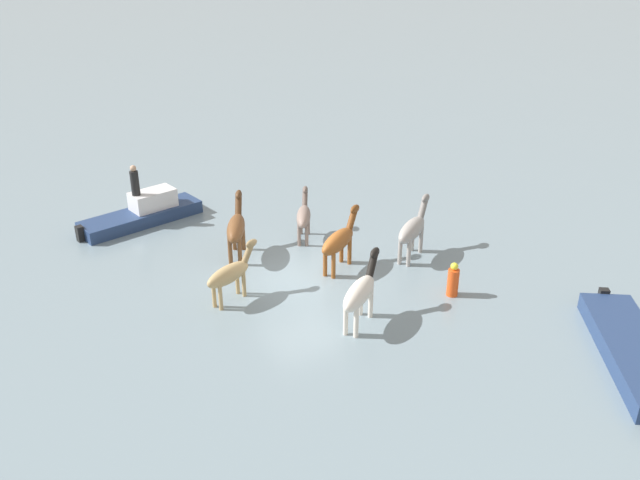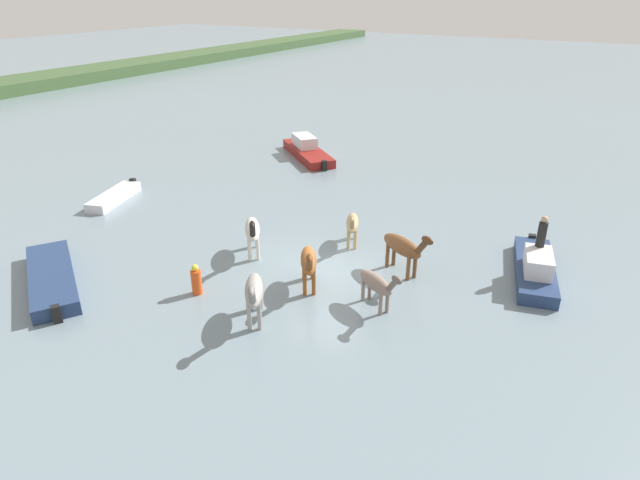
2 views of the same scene
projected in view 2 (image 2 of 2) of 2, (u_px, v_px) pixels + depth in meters
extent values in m
plane|color=gray|center=(329.00, 271.00, 20.47)|extent=(202.41, 202.41, 0.00)
ellipsoid|color=brown|center=(402.00, 246.00, 19.95)|extent=(1.43, 2.05, 0.67)
cylinder|color=brown|center=(415.00, 264.00, 19.81)|extent=(0.15, 0.15, 1.10)
cylinder|color=brown|center=(408.00, 267.00, 19.65)|extent=(0.15, 0.15, 1.10)
cylinder|color=brown|center=(394.00, 252.00, 20.72)|extent=(0.15, 0.15, 1.10)
cylinder|color=brown|center=(388.00, 254.00, 20.56)|extent=(0.15, 0.15, 1.10)
cylinder|color=#50311A|center=(423.00, 246.00, 18.96)|extent=(0.48, 0.65, 0.73)
ellipsoid|color=#50311A|center=(427.00, 240.00, 18.67)|extent=(0.45, 0.59, 0.29)
ellipsoid|color=#9E9993|center=(254.00, 290.00, 17.10)|extent=(1.94, 1.59, 0.66)
cylinder|color=#9E9993|center=(259.00, 315.00, 16.82)|extent=(0.14, 0.14, 1.08)
cylinder|color=#9E9993|center=(249.00, 315.00, 16.80)|extent=(0.14, 0.14, 1.08)
cylinder|color=#9E9993|center=(260.00, 295.00, 17.88)|extent=(0.14, 0.14, 1.08)
cylinder|color=#9E9993|center=(251.00, 295.00, 17.85)|extent=(0.14, 0.14, 1.08)
cylinder|color=slate|center=(252.00, 296.00, 15.99)|extent=(0.62, 0.53, 0.72)
ellipsoid|color=slate|center=(251.00, 291.00, 15.67)|extent=(0.57, 0.49, 0.29)
ellipsoid|color=brown|center=(309.00, 260.00, 19.00)|extent=(1.92, 1.53, 0.65)
cylinder|color=brown|center=(314.00, 281.00, 18.72)|extent=(0.14, 0.14, 1.06)
cylinder|color=brown|center=(305.00, 282.00, 18.71)|extent=(0.14, 0.14, 1.06)
cylinder|color=brown|center=(312.00, 266.00, 19.76)|extent=(0.14, 0.14, 1.06)
cylinder|color=brown|center=(304.00, 266.00, 19.74)|extent=(0.14, 0.14, 1.06)
cylinder|color=brown|center=(309.00, 263.00, 17.90)|extent=(0.61, 0.51, 0.71)
ellipsoid|color=brown|center=(310.00, 258.00, 17.60)|extent=(0.56, 0.47, 0.28)
ellipsoid|color=tan|center=(352.00, 223.00, 22.27)|extent=(1.76, 1.19, 0.58)
cylinder|color=tan|center=(355.00, 238.00, 22.00)|extent=(0.13, 0.13, 0.94)
cylinder|color=tan|center=(348.00, 238.00, 22.02)|extent=(0.13, 0.13, 0.94)
cylinder|color=tan|center=(356.00, 228.00, 22.92)|extent=(0.13, 0.13, 0.94)
cylinder|color=tan|center=(349.00, 228.00, 22.95)|extent=(0.13, 0.13, 0.94)
cylinder|color=olive|center=(352.00, 223.00, 21.29)|extent=(0.56, 0.40, 0.63)
ellipsoid|color=olive|center=(352.00, 219.00, 21.02)|extent=(0.51, 0.38, 0.25)
ellipsoid|color=gray|center=(376.00, 282.00, 17.85)|extent=(1.26, 1.71, 0.57)
cylinder|color=gray|center=(387.00, 300.00, 17.72)|extent=(0.12, 0.12, 0.93)
cylinder|color=gray|center=(381.00, 302.00, 17.60)|extent=(0.12, 0.12, 0.93)
cylinder|color=gray|center=(370.00, 287.00, 18.51)|extent=(0.12, 0.12, 0.93)
cylinder|color=gray|center=(363.00, 289.00, 18.39)|extent=(0.12, 0.12, 0.93)
cylinder|color=#63544C|center=(393.00, 284.00, 17.00)|extent=(0.42, 0.55, 0.62)
ellipsoid|color=#63544C|center=(397.00, 280.00, 16.75)|extent=(0.40, 0.50, 0.25)
ellipsoid|color=silver|center=(252.00, 229.00, 21.36)|extent=(1.89, 1.67, 0.66)
cylinder|color=silver|center=(258.00, 248.00, 21.09)|extent=(0.14, 0.14, 1.08)
cylinder|color=silver|center=(249.00, 248.00, 21.05)|extent=(0.14, 0.14, 1.08)
cylinder|color=silver|center=(256.00, 235.00, 22.14)|extent=(0.14, 0.14, 1.08)
cylinder|color=silver|center=(249.00, 236.00, 22.10)|extent=(0.14, 0.14, 1.08)
cylinder|color=black|center=(253.00, 230.00, 20.25)|extent=(0.61, 0.55, 0.72)
ellipsoid|color=black|center=(252.00, 225.00, 19.94)|extent=(0.56, 0.51, 0.29)
cube|color=navy|center=(534.00, 271.00, 20.10)|extent=(4.89, 2.40, 0.64)
cube|color=silver|center=(538.00, 262.00, 19.32)|extent=(1.87, 1.30, 0.70)
cube|color=black|center=(531.00, 242.00, 22.19)|extent=(0.30, 0.33, 0.69)
cube|color=maroon|center=(308.00, 154.00, 33.82)|extent=(4.79, 5.33, 0.67)
cube|color=silver|center=(304.00, 141.00, 34.09)|extent=(2.14, 2.26, 0.70)
cube|color=black|center=(324.00, 167.00, 31.32)|extent=(0.37, 0.36, 0.72)
cube|color=silver|center=(114.00, 198.00, 26.99)|extent=(3.69, 2.06, 0.61)
cube|color=black|center=(133.00, 185.00, 28.62)|extent=(0.32, 0.34, 0.66)
cube|color=navy|center=(52.00, 280.00, 19.53)|extent=(4.08, 5.27, 0.66)
cube|color=black|center=(57.00, 315.00, 17.29)|extent=(0.36, 0.35, 0.71)
cylinder|color=black|center=(542.00, 234.00, 19.52)|extent=(0.32, 0.32, 0.95)
sphere|color=tan|center=(545.00, 219.00, 19.27)|extent=(0.24, 0.24, 0.24)
cylinder|color=#E54C19|center=(197.00, 282.00, 18.83)|extent=(0.36, 0.36, 0.90)
sphere|color=yellow|center=(195.00, 268.00, 18.58)|extent=(0.24, 0.24, 0.24)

